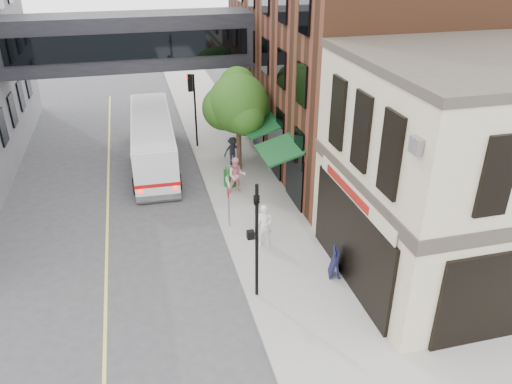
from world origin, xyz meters
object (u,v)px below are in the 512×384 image
pedestrian_a (264,225)px  pedestrian_b (237,176)px  pedestrian_c (233,151)px  newspaper_box (230,178)px  bus (153,139)px  sandwich_board (335,263)px

pedestrian_a → pedestrian_b: pedestrian_b is taller
pedestrian_c → newspaper_box: (-0.73, -2.72, -0.35)m
bus → pedestrian_b: 6.38m
bus → pedestrian_c: bearing=-20.2°
pedestrian_b → sandwich_board: pedestrian_b is taller
pedestrian_c → pedestrian_a: bearing=-99.5°
newspaper_box → sandwich_board: bearing=-95.2°
pedestrian_a → sandwich_board: size_ratio=1.62×
newspaper_box → sandwich_board: sandwich_board is taller
sandwich_board → pedestrian_b: bearing=122.7°
pedestrian_b → pedestrian_c: (0.53, 3.51, -0.13)m
sandwich_board → pedestrian_a: bearing=143.8°
pedestrian_a → bus: bearing=113.8°
bus → pedestrian_b: bus is taller
pedestrian_a → newspaper_box: (-0.30, 5.76, -0.44)m
bus → sandwich_board: 14.17m
pedestrian_b → sandwich_board: (2.16, -7.73, -0.39)m
pedestrian_b → sandwich_board: bearing=-67.9°
bus → pedestrian_b: size_ratio=5.34×
pedestrian_a → pedestrian_c: pedestrian_a is taller
pedestrian_c → sandwich_board: pedestrian_c is taller
bus → pedestrian_b: (3.80, -5.10, -0.42)m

